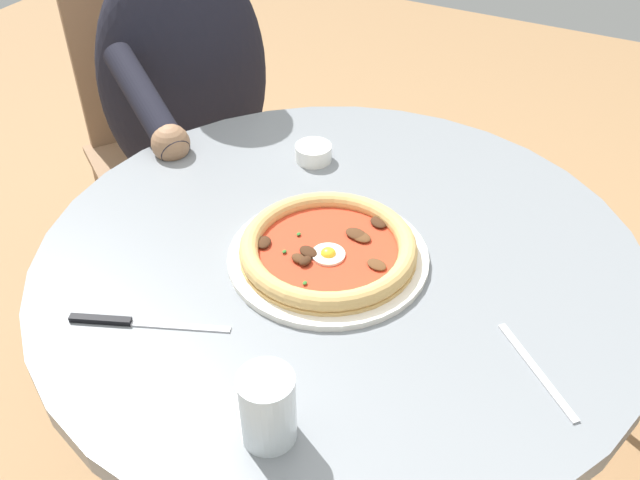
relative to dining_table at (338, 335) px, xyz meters
name	(u,v)px	position (x,y,z in m)	size (l,w,h in m)	color
dining_table	(338,335)	(0.00, 0.00, 0.00)	(0.91, 0.91, 0.75)	gray
pizza_on_plate	(328,250)	(0.03, -0.01, 0.20)	(0.30, 0.30, 0.04)	white
water_glass	(268,411)	(0.33, 0.07, 0.22)	(0.06, 0.06, 0.09)	silver
steak_knife	(125,322)	(0.27, -0.18, 0.19)	(0.09, 0.20, 0.01)	silver
ramekin_capers	(313,152)	(-0.21, -0.16, 0.20)	(0.06, 0.06, 0.03)	white
fork_utensil	(536,370)	(0.09, 0.32, 0.18)	(0.12, 0.13, 0.00)	#BCBCC1
diner_person	(195,158)	(-0.39, -0.57, -0.04)	(0.54, 0.43, 1.20)	#282833
cafe_chair_diner	(174,123)	(-0.47, -0.70, -0.02)	(0.60, 0.60, 0.92)	#957050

